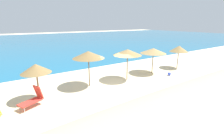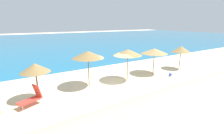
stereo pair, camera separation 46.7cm
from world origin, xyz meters
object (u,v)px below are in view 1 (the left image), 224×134
Objects in this scene: beach_umbrella_1 at (36,69)px; lounge_chair_1 at (33,98)px; beach_umbrella_4 at (153,51)px; beach_umbrella_3 at (128,52)px; beach_ball at (169,74)px; beach_umbrella_2 at (88,55)px; beach_umbrella_5 at (179,49)px.

lounge_chair_1 is at bearing -122.77° from beach_umbrella_1.
beach_umbrella_4 is 1.66× the size of lounge_chair_1.
lounge_chair_1 is at bearing -175.51° from beach_umbrella_3.
beach_ball is (4.23, -1.40, -2.38)m from beach_umbrella_3.
lounge_chair_1 is at bearing -175.99° from beach_umbrella_4.
beach_umbrella_1 is 0.97× the size of beach_umbrella_4.
beach_umbrella_2 is at bearing 5.80° from beach_umbrella_1.
beach_umbrella_2 reaches higher than lounge_chair_1.
beach_umbrella_2 is (3.94, 0.40, 0.42)m from beach_umbrella_1.
beach_umbrella_2 reaches higher than beach_umbrella_3.
beach_umbrella_4 reaches higher than beach_umbrella_1.
beach_umbrella_3 is 1.08× the size of beach_umbrella_4.
beach_umbrella_1 is 0.90× the size of beach_umbrella_3.
beach_umbrella_3 reaches higher than beach_umbrella_1.
beach_umbrella_2 is 1.14× the size of beach_umbrella_5.
beach_umbrella_2 is at bearing 166.29° from beach_ball.
beach_umbrella_5 reaches higher than beach_umbrella_1.
lounge_chair_1 is at bearing -165.70° from beach_umbrella_2.
beach_umbrella_3 is at bearing 161.70° from beach_ball.
beach_ball is at bearing -7.28° from beach_umbrella_1.
beach_umbrella_3 is at bearing -7.99° from beach_umbrella_2.
beach_ball is at bearing -64.58° from beach_umbrella_4.
lounge_chair_1 is 4.84× the size of beach_ball.
beach_umbrella_1 is 7.79× the size of beach_ball.
beach_umbrella_5 is 3.96m from beach_ball.
lounge_chair_1 is 12.22m from beach_ball.
beach_umbrella_3 reaches higher than beach_umbrella_5.
beach_umbrella_5 reaches higher than lounge_chair_1.
beach_umbrella_4 reaches higher than beach_ball.
beach_umbrella_1 reaches higher than lounge_chair_1.
beach_umbrella_3 is 8.24m from lounge_chair_1.
beach_umbrella_2 is 8.38m from beach_ball.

